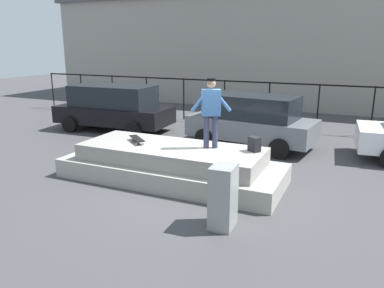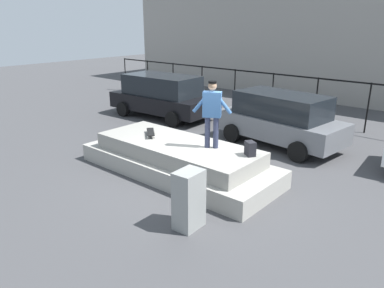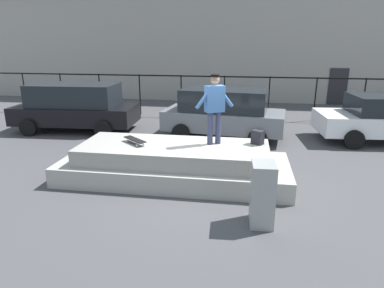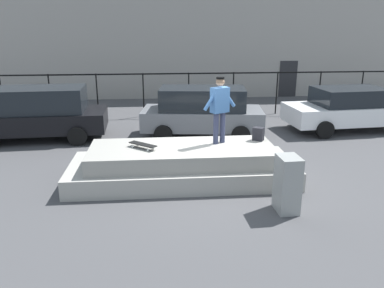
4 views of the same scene
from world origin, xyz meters
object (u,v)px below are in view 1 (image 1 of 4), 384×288
skateboard (137,139)px  utility_box (223,197)px  car_grey_hatchback_mid (252,120)px  backpack (254,144)px  car_black_hatchback_near (114,107)px  skateboarder (211,108)px

skateboard → utility_box: 3.71m
skateboard → car_grey_hatchback_mid: size_ratio=0.16×
backpack → car_black_hatchback_near: car_black_hatchback_near is taller
backpack → skateboarder: bearing=39.5°
car_grey_hatchback_mid → utility_box: bearing=-79.2°
skateboarder → utility_box: 2.82m
skateboard → car_black_hatchback_near: car_black_hatchback_near is taller
skateboard → car_black_hatchback_near: (-3.82, 4.29, -0.04)m
skateboarder → car_black_hatchback_near: 7.12m
car_black_hatchback_near → utility_box: size_ratio=3.82×
backpack → car_black_hatchback_near: size_ratio=0.08×
skateboard → backpack: backpack is taller
car_black_hatchback_near → car_grey_hatchback_mid: size_ratio=1.07×
backpack → car_grey_hatchback_mid: bearing=-41.1°
backpack → utility_box: backpack is taller
skateboarder → skateboard: skateboarder is taller
car_grey_hatchback_mid → backpack: bearing=-73.3°
skateboard → utility_box: bearing=-31.5°
utility_box → car_black_hatchback_near: bearing=135.7°
skateboarder → backpack: skateboarder is taller
skateboarder → utility_box: bearing=-62.7°
utility_box → car_grey_hatchback_mid: bearing=98.2°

